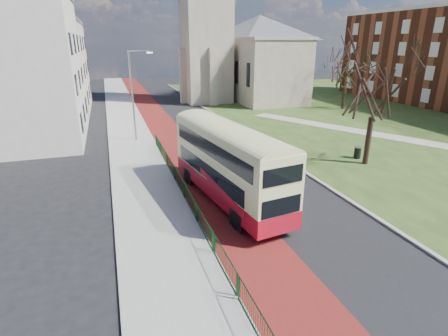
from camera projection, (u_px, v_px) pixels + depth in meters
name	position (u px, v px, depth m)	size (l,w,h in m)	color
ground	(257.00, 222.00, 17.98)	(160.00, 160.00, 0.00)	black
road_carriageway	(194.00, 131.00, 36.28)	(9.00, 120.00, 0.01)	black
bus_lane	(168.00, 133.00, 35.48)	(3.40, 120.00, 0.01)	#591414
pavement_west	(129.00, 136.00, 34.34)	(4.00, 120.00, 0.12)	gray
kerb_west	(150.00, 134.00, 34.93)	(0.25, 120.00, 0.13)	#999993
kerb_east	(229.00, 124.00, 39.40)	(0.25, 80.00, 0.13)	#999993
grass_green	(374.00, 113.00, 45.29)	(40.00, 80.00, 0.04)	#294217
footpath	(410.00, 140.00, 32.80)	(2.20, 36.00, 0.03)	#9E998C
pedestrian_railing	(184.00, 190.00, 20.50)	(0.07, 24.00, 1.12)	#0C3417
gothic_church	(235.00, 10.00, 51.14)	(16.38, 18.00, 40.00)	gray
street_block_near	(18.00, 69.00, 31.27)	(10.30, 14.30, 13.00)	#BCB9AA
street_block_far	(45.00, 66.00, 45.80)	(10.30, 16.30, 11.50)	beige
streetlamp	(134.00, 91.00, 31.20)	(2.13, 0.18, 8.00)	gray
bus	(228.00, 161.00, 19.61)	(3.85, 10.64, 4.35)	#A50F1F
winter_tree_near	(377.00, 77.00, 24.42)	(7.01, 7.01, 9.20)	black
winter_tree_far	(347.00, 68.00, 46.42)	(5.42, 5.42, 7.80)	black
litter_bin	(358.00, 152.00, 27.66)	(0.74, 0.74, 0.93)	black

